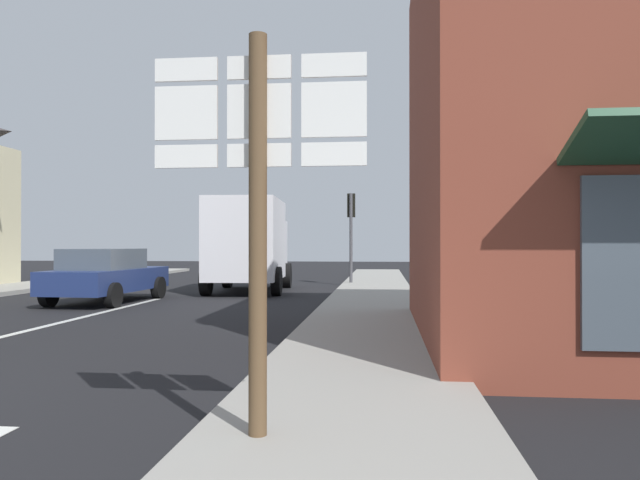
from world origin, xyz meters
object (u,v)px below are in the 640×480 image
route_sign_post (258,191)px  sedan_far (106,275)px  traffic_light_far_right (351,218)px  delivery_truck (249,242)px

route_sign_post → sedan_far: bearing=120.5°
traffic_light_far_right → sedan_far: bearing=-131.0°
sedan_far → traffic_light_far_right: 9.79m
delivery_truck → route_sign_post: 15.57m
route_sign_post → traffic_light_far_right: bearing=90.7°
delivery_truck → traffic_light_far_right: size_ratio=1.45×
delivery_truck → traffic_light_far_right: traffic_light_far_right is taller
sedan_far → traffic_light_far_right: bearing=49.0°
delivery_truck → route_sign_post: bearing=-77.0°
sedan_far → delivery_truck: 5.13m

